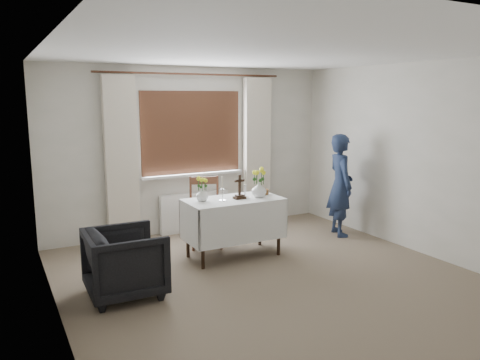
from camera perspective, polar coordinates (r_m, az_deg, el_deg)
name	(u,v)px	position (r m, az deg, el deg)	size (l,w,h in m)	color
ground	(280,284)	(5.32, 4.84, -12.55)	(5.00, 5.00, 0.00)	#85735B
altar_table	(234,228)	(6.07, -0.80, -5.84)	(1.24, 0.64, 0.76)	white
wooden_chair	(206,212)	(6.48, -4.21, -3.95)	(0.44, 0.44, 0.96)	brown
armchair	(125,262)	(5.06, -13.81, -9.74)	(0.76, 0.78, 0.71)	black
person	(340,185)	(7.10, 12.14, -0.60)	(0.56, 0.36, 1.52)	navy
radiator	(195,212)	(7.28, -5.57, -3.87)	(1.10, 0.10, 0.60)	white
wooden_cross	(239,187)	(5.96, -0.06, -0.82)	(0.15, 0.10, 0.31)	black
candlestick_left	(222,189)	(5.85, -2.17, -1.07)	(0.09, 0.09, 0.31)	white
candlestick_right	(245,184)	(6.00, 0.63, -0.51)	(0.10, 0.10, 0.36)	white
flower_vase_left	(202,195)	(5.86, -4.65, -1.80)	(0.16, 0.16, 0.17)	white
flower_vase_right	(259,190)	(6.07, 2.33, -1.17)	(0.19, 0.19, 0.20)	white
wicker_basket	(262,192)	(6.27, 2.70, -1.44)	(0.18, 0.18, 0.07)	brown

